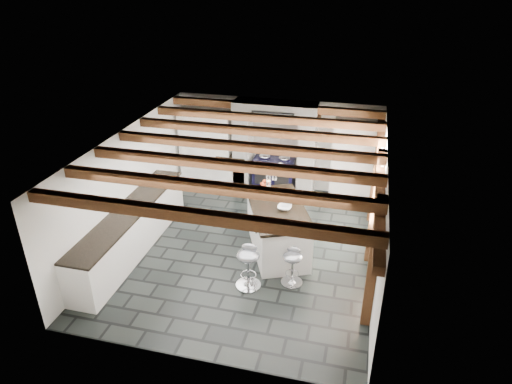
% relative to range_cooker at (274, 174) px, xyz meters
% --- Properties ---
extents(ground, '(6.00, 6.00, 0.00)m').
position_rel_range_cooker_xyz_m(ground, '(0.00, -2.68, -0.47)').
color(ground, black).
rests_on(ground, ground).
extents(room_shell, '(6.00, 6.03, 6.00)m').
position_rel_range_cooker_xyz_m(room_shell, '(-0.61, -1.26, 0.60)').
color(room_shell, white).
rests_on(room_shell, ground).
extents(range_cooker, '(1.00, 0.63, 0.99)m').
position_rel_range_cooker_xyz_m(range_cooker, '(0.00, 0.00, 0.00)').
color(range_cooker, black).
rests_on(range_cooker, ground).
extents(kitchen_island, '(1.70, 2.20, 1.29)m').
position_rel_range_cooker_xyz_m(kitchen_island, '(0.61, -2.54, 0.03)').
color(kitchen_island, white).
rests_on(kitchen_island, ground).
extents(bar_stool_near, '(0.39, 0.39, 0.73)m').
position_rel_range_cooker_xyz_m(bar_stool_near, '(1.09, -3.56, -0.01)').
color(bar_stool_near, silver).
rests_on(bar_stool_near, ground).
extents(bar_stool_far, '(0.45, 0.45, 0.84)m').
position_rel_range_cooker_xyz_m(bar_stool_far, '(0.35, -3.83, 0.05)').
color(bar_stool_far, silver).
rests_on(bar_stool_far, ground).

